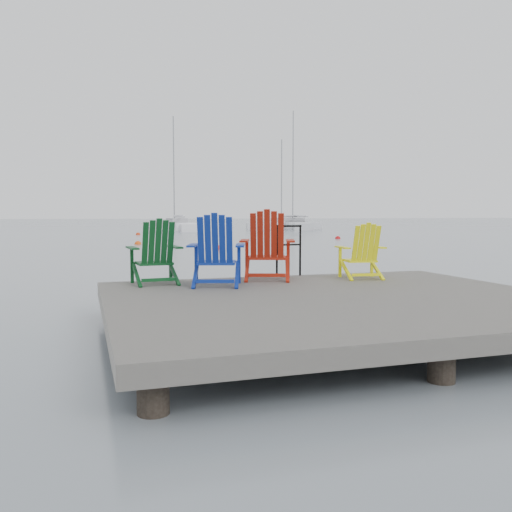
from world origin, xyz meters
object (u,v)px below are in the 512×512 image
object	(u,v)px
chair_red	(267,246)
sailboat_far	(285,226)
buoy_a	(219,249)
chair_yellow	(362,251)
sailboat_near	(176,227)
buoy_b	(138,244)
buoy_c	(338,239)
chair_green	(156,252)
buoy_d	(138,235)
chair_blue	(216,251)
sailboat_mid	(294,226)
handrail	(289,245)

from	to	relation	value
chair_red	sailboat_far	bearing A→B (deg)	88.59
buoy_a	chair_red	bearing A→B (deg)	-100.91
chair_yellow	sailboat_near	xyz separation A→B (m)	(4.25, 45.14, -0.61)
buoy_b	buoy_c	distance (m)	13.37
sailboat_far	buoy_b	distance (m)	30.18
chair_green	buoy_d	size ratio (longest dim) A/B	2.76
chair_red	buoy_c	distance (m)	27.00
chair_green	buoy_c	distance (m)	27.90
chair_blue	sailboat_far	bearing A→B (deg)	85.36
sailboat_mid	buoy_c	bearing A→B (deg)	-93.12
chair_blue	sailboat_near	bearing A→B (deg)	98.80
handrail	chair_green	xyz separation A→B (m)	(-2.39, -0.48, -0.04)
sailboat_far	buoy_c	distance (m)	22.26
sailboat_near	buoy_d	distance (m)	11.01
chair_yellow	sailboat_far	distance (m)	48.44
sailboat_far	sailboat_near	bearing A→B (deg)	101.40
buoy_d	buoy_b	bearing A→B (deg)	-95.50
chair_blue	buoy_b	bearing A→B (deg)	105.01
sailboat_mid	buoy_a	world-z (taller)	sailboat_mid
buoy_b	chair_green	bearing A→B (deg)	-94.68
chair_green	buoy_b	size ratio (longest dim) A/B	2.68
buoy_a	buoy_c	size ratio (longest dim) A/B	1.04
sailboat_far	buoy_b	world-z (taller)	sailboat_far
buoy_b	buoy_d	distance (m)	13.96
chair_yellow	buoy_b	bearing A→B (deg)	103.25
buoy_a	buoy_d	size ratio (longest dim) A/B	1.04
buoy_a	buoy_c	world-z (taller)	buoy_a
sailboat_mid	buoy_b	world-z (taller)	sailboat_mid
buoy_b	handrail	bearing A→B (deg)	-88.11
buoy_c	handrail	bearing A→B (deg)	-118.22
handrail	buoy_d	bearing A→B (deg)	88.90
chair_red	buoy_d	size ratio (longest dim) A/B	3.14
chair_blue	chair_red	distance (m)	1.09
buoy_b	buoy_c	world-z (taller)	buoy_b
buoy_a	buoy_b	distance (m)	6.17
chair_green	sailboat_mid	distance (m)	50.96
sailboat_mid	buoy_b	distance (m)	31.92
handrail	buoy_c	size ratio (longest dim) A/B	2.51
chair_blue	chair_green	bearing A→B (deg)	166.74
buoy_b	chair_yellow	bearing A→B (deg)	-85.44
sailboat_mid	buoy_d	world-z (taller)	sailboat_mid
chair_blue	buoy_d	size ratio (longest dim) A/B	2.98
chair_blue	sailboat_near	distance (m)	45.83
chair_blue	buoy_d	xyz separation A→B (m)	(2.21, 35.33, -1.04)
buoy_d	chair_green	bearing A→B (deg)	-95.01
chair_green	sailboat_mid	size ratio (longest dim) A/B	0.08
chair_green	sailboat_far	bearing A→B (deg)	62.34
sailboat_mid	buoy_c	world-z (taller)	sailboat_mid
chair_blue	buoy_c	size ratio (longest dim) A/B	2.98
chair_blue	sailboat_mid	xyz separation A→B (m)	(19.96, 47.01, -0.68)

